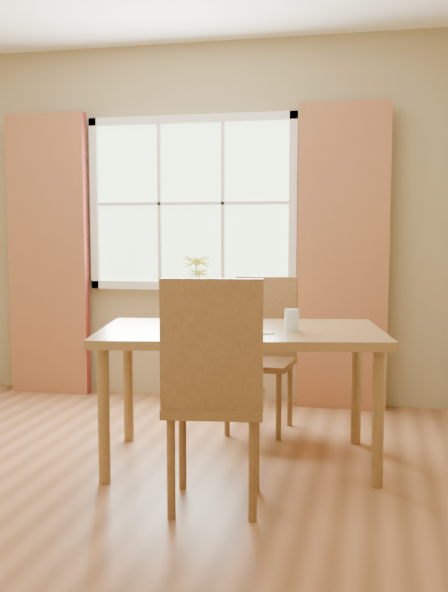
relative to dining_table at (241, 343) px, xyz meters
The scene contains 12 objects.
room 1.05m from the dining_table, 144.80° to the right, with size 4.24×3.84×2.74m.
window 1.76m from the dining_table, 115.26° to the left, with size 1.62×0.06×1.32m.
curtain_left 2.28m from the dining_table, 144.08° to the left, with size 0.65×0.08×2.20m, color maroon.
curtain_right 1.46m from the dining_table, 69.62° to the left, with size 0.65×0.08×2.20m, color maroon.
dining_table is the anchor object (origin of this frame).
chair_near 0.72m from the dining_table, 88.95° to the right, with size 0.51×0.51×1.09m.
chair_far 0.72m from the dining_table, 89.42° to the left, with size 0.45×0.45×0.99m.
placemat 0.17m from the dining_table, 117.03° to the right, with size 0.45×0.33×0.01m, color beige.
plate 0.16m from the dining_table, 108.35° to the right, with size 0.27×0.27×0.01m, color #60C431.
croissant_sandwich 0.22m from the dining_table, 108.13° to the right, with size 0.22×0.19×0.14m.
water_glass 0.31m from the dining_table, ahead, with size 0.08×0.08×0.12m.
flower_vase 0.45m from the dining_table, 154.66° to the left, with size 0.16×0.16×0.40m.
Camera 1 is at (1.39, -3.26, 1.31)m, focal length 42.00 mm.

